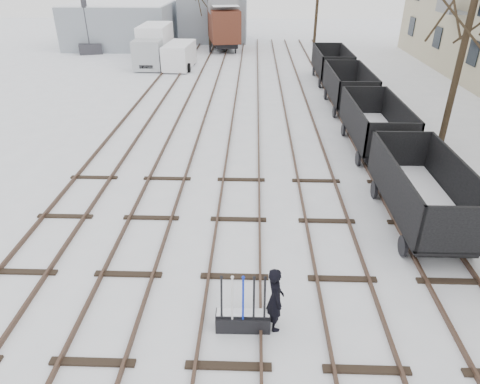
{
  "coord_description": "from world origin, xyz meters",
  "views": [
    {
      "loc": [
        0.47,
        -9.36,
        7.84
      ],
      "look_at": [
        0.06,
        2.81,
        1.2
      ],
      "focal_mm": 32.0,
      "sensor_mm": 36.0,
      "label": 1
    }
  ],
  "objects_px": {
    "ground_frame": "(243,319)",
    "crane": "(88,22)",
    "lorry": "(154,45)",
    "worker": "(275,299)",
    "freight_wagon_a": "(421,201)",
    "box_van_wagon": "(224,24)",
    "panel_van": "(179,55)"
  },
  "relations": [
    {
      "from": "panel_van",
      "to": "crane",
      "type": "xyz_separation_m",
      "value": [
        -9.46,
        6.41,
        1.69
      ]
    },
    {
      "from": "lorry",
      "to": "crane",
      "type": "height_order",
      "value": "crane"
    },
    {
      "from": "lorry",
      "to": "crane",
      "type": "bearing_deg",
      "value": 145.38
    },
    {
      "from": "box_van_wagon",
      "to": "panel_van",
      "type": "xyz_separation_m",
      "value": [
        -3.06,
        -8.18,
        -1.4
      ]
    },
    {
      "from": "worker",
      "to": "crane",
      "type": "relative_size",
      "value": 0.17
    },
    {
      "from": "worker",
      "to": "freight_wagon_a",
      "type": "xyz_separation_m",
      "value": [
        4.96,
        4.75,
        0.01
      ]
    },
    {
      "from": "worker",
      "to": "freight_wagon_a",
      "type": "bearing_deg",
      "value": -57.88
    },
    {
      "from": "worker",
      "to": "box_van_wagon",
      "type": "xyz_separation_m",
      "value": [
        -3.61,
        36.01,
        1.57
      ]
    },
    {
      "from": "ground_frame",
      "to": "lorry",
      "type": "relative_size",
      "value": 0.22
    },
    {
      "from": "worker",
      "to": "lorry",
      "type": "distance_m",
      "value": 30.64
    },
    {
      "from": "worker",
      "to": "freight_wagon_a",
      "type": "relative_size",
      "value": 0.31
    },
    {
      "from": "lorry",
      "to": "worker",
      "type": "bearing_deg",
      "value": -72.73
    },
    {
      "from": "freight_wagon_a",
      "to": "box_van_wagon",
      "type": "height_order",
      "value": "box_van_wagon"
    },
    {
      "from": "panel_van",
      "to": "box_van_wagon",
      "type": "bearing_deg",
      "value": 73.37
    },
    {
      "from": "ground_frame",
      "to": "box_van_wagon",
      "type": "height_order",
      "value": "box_van_wagon"
    },
    {
      "from": "worker",
      "to": "panel_van",
      "type": "relative_size",
      "value": 0.37
    },
    {
      "from": "ground_frame",
      "to": "worker",
      "type": "height_order",
      "value": "worker"
    },
    {
      "from": "worker",
      "to": "lorry",
      "type": "height_order",
      "value": "lorry"
    },
    {
      "from": "box_van_wagon",
      "to": "panel_van",
      "type": "height_order",
      "value": "box_van_wagon"
    },
    {
      "from": "worker",
      "to": "crane",
      "type": "distance_m",
      "value": 37.9
    },
    {
      "from": "ground_frame",
      "to": "crane",
      "type": "bearing_deg",
      "value": 113.48
    },
    {
      "from": "ground_frame",
      "to": "lorry",
      "type": "xyz_separation_m",
      "value": [
        -8.24,
        29.38,
        1.31
      ]
    },
    {
      "from": "freight_wagon_a",
      "to": "lorry",
      "type": "xyz_separation_m",
      "value": [
        -13.96,
        24.53,
        0.72
      ]
    },
    {
      "from": "ground_frame",
      "to": "freight_wagon_a",
      "type": "height_order",
      "value": "freight_wagon_a"
    },
    {
      "from": "crane",
      "to": "freight_wagon_a",
      "type": "bearing_deg",
      "value": -71.98
    },
    {
      "from": "ground_frame",
      "to": "crane",
      "type": "height_order",
      "value": "crane"
    },
    {
      "from": "box_van_wagon",
      "to": "worker",
      "type": "bearing_deg",
      "value": -94.76
    },
    {
      "from": "panel_van",
      "to": "ground_frame",
      "type": "bearing_deg",
      "value": -74.18
    },
    {
      "from": "box_van_wagon",
      "to": "crane",
      "type": "bearing_deg",
      "value": 177.55
    },
    {
      "from": "crane",
      "to": "panel_van",
      "type": "bearing_deg",
      "value": -51.66
    },
    {
      "from": "panel_van",
      "to": "crane",
      "type": "height_order",
      "value": "crane"
    },
    {
      "from": "lorry",
      "to": "crane",
      "type": "distance_m",
      "value": 8.76
    }
  ]
}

